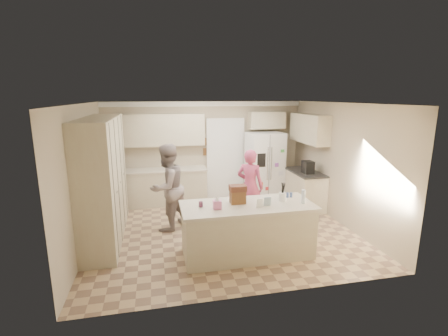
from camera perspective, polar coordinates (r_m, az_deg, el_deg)
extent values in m
cube|color=tan|center=(6.88, -0.20, -10.97)|extent=(5.20, 4.60, 0.02)
cube|color=white|center=(6.30, -0.22, 11.41)|extent=(5.20, 4.60, 0.02)
cube|color=tan|center=(8.70, -3.38, 3.06)|extent=(5.20, 0.02, 2.60)
cube|color=tan|center=(4.32, 6.21, -6.99)|extent=(5.20, 0.02, 2.60)
cube|color=tan|center=(6.46, -23.48, -1.34)|extent=(0.02, 4.60, 2.60)
cube|color=tan|center=(7.45, 19.84, 0.69)|extent=(0.02, 4.60, 2.60)
cube|color=white|center=(8.53, -3.43, 11.18)|extent=(5.20, 0.08, 0.12)
cube|color=beige|center=(6.63, -20.44, -1.87)|extent=(0.60, 2.60, 2.35)
cube|color=beige|center=(8.49, -10.68, -3.34)|extent=(2.20, 0.60, 0.88)
cube|color=#BEB39F|center=(8.36, -10.81, -0.33)|extent=(2.24, 0.63, 0.04)
cube|color=beige|center=(8.33, -11.12, 6.59)|extent=(2.20, 0.35, 0.80)
cube|color=black|center=(8.81, 0.21, 1.55)|extent=(0.90, 0.06, 2.10)
cube|color=white|center=(8.78, 0.26, 1.51)|extent=(1.02, 0.03, 2.22)
cube|color=brown|center=(8.62, -3.23, 4.66)|extent=(0.15, 0.02, 0.20)
cube|color=brown|center=(8.66, -3.20, 2.89)|extent=(0.15, 0.02, 0.20)
cube|color=white|center=(8.68, 7.14, 0.27)|extent=(0.95, 0.77, 1.80)
cube|color=gray|center=(8.35, 7.93, -0.24)|extent=(0.02, 0.02, 1.78)
cube|color=black|center=(8.22, 6.57, 1.37)|extent=(0.22, 0.03, 0.35)
cylinder|color=silver|center=(8.29, 7.68, 0.73)|extent=(0.02, 0.02, 0.85)
cylinder|color=silver|center=(8.32, 8.32, 0.76)|extent=(0.02, 0.02, 0.85)
cube|color=beige|center=(8.82, 7.50, 8.35)|extent=(0.95, 0.35, 0.45)
cube|color=beige|center=(8.35, 13.99, -3.77)|extent=(0.60, 1.20, 0.88)
cube|color=#2D2B28|center=(8.23, 14.10, -0.70)|extent=(0.63, 1.24, 0.04)
cube|color=beige|center=(8.29, 14.72, 6.73)|extent=(0.35, 1.50, 0.70)
cube|color=black|center=(8.00, 14.53, 0.14)|extent=(0.22, 0.28, 0.30)
cube|color=beige|center=(5.77, 4.09, -10.96)|extent=(2.20, 0.90, 0.88)
cube|color=#BEB39F|center=(5.60, 4.17, -6.64)|extent=(2.28, 0.96, 0.05)
cylinder|color=white|center=(5.82, 10.22, -5.02)|extent=(0.13, 0.13, 0.15)
cube|color=pink|center=(5.35, -1.21, -6.46)|extent=(0.13, 0.13, 0.14)
cone|color=white|center=(5.32, -1.22, -5.33)|extent=(0.08, 0.08, 0.08)
cube|color=brown|center=(5.61, 2.42, -5.13)|extent=(0.26, 0.18, 0.22)
cube|color=#592D1E|center=(5.56, 2.44, -3.56)|extent=(0.28, 0.20, 0.10)
cylinder|color=#59263F|center=(5.46, -4.11, -6.37)|extent=(0.07, 0.07, 0.09)
cube|color=white|center=(5.43, 6.31, -6.14)|extent=(0.12, 0.06, 0.16)
cube|color=silver|center=(5.52, 7.63, -5.86)|extent=(0.12, 0.05, 0.16)
cylinder|color=silver|center=(5.75, 13.77, -4.93)|extent=(0.07, 0.07, 0.24)
cylinder|color=#3F5A95|center=(6.04, 11.10, -4.69)|extent=(0.05, 0.05, 0.09)
cylinder|color=#3F5A95|center=(6.07, 11.71, -4.64)|extent=(0.05, 0.05, 0.09)
imported|color=gray|center=(6.76, -9.93, -3.39)|extent=(1.10, 1.10, 1.80)
imported|color=#BF375A|center=(7.11, 4.58, -3.17)|extent=(0.71, 0.66, 1.62)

